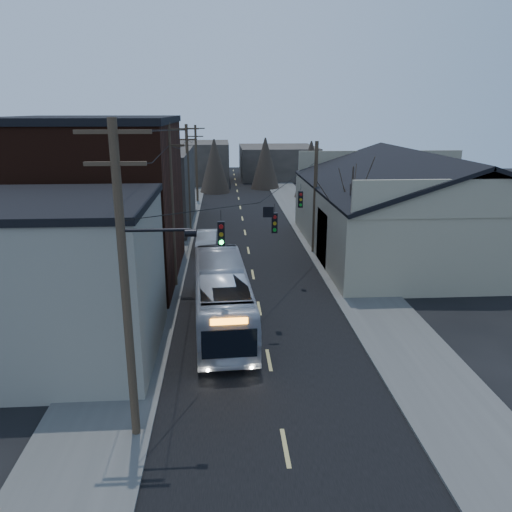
# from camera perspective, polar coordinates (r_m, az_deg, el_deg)

# --- Properties ---
(ground) EXTENTS (160.00, 160.00, 0.00)m
(ground) POSITION_cam_1_polar(r_m,az_deg,el_deg) (16.09, 4.34, -25.37)
(ground) COLOR black
(ground) RESTS_ON ground
(road_surface) EXTENTS (9.00, 110.00, 0.02)m
(road_surface) POSITION_cam_1_polar(r_m,az_deg,el_deg) (43.25, -1.15, 2.08)
(road_surface) COLOR black
(road_surface) RESTS_ON ground
(sidewalk_left) EXTENTS (4.00, 110.00, 0.12)m
(sidewalk_left) POSITION_cam_1_polar(r_m,az_deg,el_deg) (43.44, -9.75, 1.98)
(sidewalk_left) COLOR #474744
(sidewalk_left) RESTS_ON ground
(sidewalk_right) EXTENTS (4.00, 110.00, 0.12)m
(sidewalk_right) POSITION_cam_1_polar(r_m,az_deg,el_deg) (44.00, 7.34, 2.26)
(sidewalk_right) COLOR #474744
(sidewalk_right) RESTS_ON ground
(building_clapboard) EXTENTS (8.00, 8.00, 7.00)m
(building_clapboard) POSITION_cam_1_polar(r_m,az_deg,el_deg) (23.19, -21.45, -2.89)
(building_clapboard) COLOR slate
(building_clapboard) RESTS_ON ground
(building_brick) EXTENTS (10.00, 12.00, 10.00)m
(building_brick) POSITION_cam_1_polar(r_m,az_deg,el_deg) (33.37, -17.87, 5.77)
(building_brick) COLOR black
(building_brick) RESTS_ON ground
(building_left_far) EXTENTS (9.00, 14.00, 7.00)m
(building_left_far) POSITION_cam_1_polar(r_m,az_deg,el_deg) (49.00, -12.78, 7.54)
(building_left_far) COLOR #2F2B26
(building_left_far) RESTS_ON ground
(warehouse) EXTENTS (16.16, 20.60, 7.73)m
(warehouse) POSITION_cam_1_polar(r_m,az_deg,el_deg) (40.55, 17.90, 4.21)
(warehouse) COLOR gray
(warehouse) RESTS_ON ground
(building_far_left) EXTENTS (10.00, 12.00, 6.00)m
(building_far_left) POSITION_cam_1_polar(r_m,az_deg,el_deg) (77.36, -6.91, 10.57)
(building_far_left) COLOR #2F2B26
(building_far_left) RESTS_ON ground
(building_far_right) EXTENTS (12.00, 14.00, 5.00)m
(building_far_right) POSITION_cam_1_polar(r_m,az_deg,el_deg) (82.75, 2.46, 10.70)
(building_far_right) COLOR #2F2B26
(building_far_right) RESTS_ON ground
(bare_tree) EXTENTS (0.40, 0.40, 7.20)m
(bare_tree) POSITION_cam_1_polar(r_m,az_deg,el_deg) (33.71, 10.75, 3.94)
(bare_tree) COLOR black
(bare_tree) RESTS_ON ground
(utility_lines) EXTENTS (11.24, 45.28, 10.50)m
(utility_lines) POSITION_cam_1_polar(r_m,az_deg,el_deg) (36.48, -5.69, 7.25)
(utility_lines) COLOR #382B1E
(utility_lines) RESTS_ON ground
(bus) EXTENTS (3.24, 11.32, 3.12)m
(bus) POSITION_cam_1_polar(r_m,az_deg,el_deg) (25.56, -3.92, -4.62)
(bus) COLOR #B0B3BC
(bus) RESTS_ON ground
(parked_car) EXTENTS (1.69, 4.54, 1.48)m
(parked_car) POSITION_cam_1_polar(r_m,az_deg,el_deg) (39.70, -5.63, 1.78)
(parked_car) COLOR #A1A5A8
(parked_car) RESTS_ON ground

